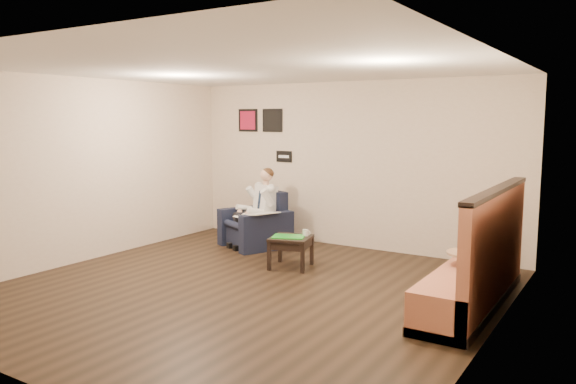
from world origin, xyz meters
The scene contains 19 objects.
ground centered at (0.00, 0.00, 0.00)m, with size 6.00×6.00×0.00m, color black.
wall_back centered at (0.00, 3.00, 1.40)m, with size 6.00×0.02×2.80m, color beige.
wall_front centered at (0.00, -3.00, 1.40)m, with size 6.00×0.02×2.80m, color beige.
wall_left centered at (-3.00, 0.00, 1.40)m, with size 0.02×6.00×2.80m, color beige.
wall_right centered at (3.00, 0.00, 1.40)m, with size 0.02×6.00×2.80m, color beige.
ceiling centered at (0.00, 0.00, 2.80)m, with size 6.00×6.00×0.02m, color white.
seating_sign centered at (-1.30, 2.98, 1.50)m, with size 0.32×0.02×0.20m, color black.
art_print_left centered at (-2.10, 2.98, 2.15)m, with size 0.42×0.03×0.42m, color #AD1539.
art_print_right centered at (-1.55, 2.98, 2.15)m, with size 0.42×0.03×0.42m, color black.
armchair centered at (-1.34, 2.12, 0.47)m, with size 0.97×0.97×0.94m, color black.
seated_man centered at (-1.39, 2.01, 0.64)m, with size 0.61×0.92×1.28m, color silver, non-canonical shape.
lap_papers centered at (-1.43, 1.92, 0.58)m, with size 0.21×0.31×0.01m, color white.
newspaper centered at (-1.03, 1.87, 0.64)m, with size 0.41×0.51×0.01m, color silver.
side_table centered at (-0.09, 1.28, 0.23)m, with size 0.56×0.56×0.46m, color black.
green_folder centered at (-0.11, 1.25, 0.47)m, with size 0.46×0.33×0.01m, color green.
coffee_mug centered at (0.06, 1.44, 0.51)m, with size 0.08×0.08×0.10m, color white.
smartphone centered at (-0.08, 1.45, 0.47)m, with size 0.14×0.07×0.01m, color black.
banquette centered at (2.59, 0.97, 0.69)m, with size 0.65×2.71×1.38m, color #B56446.
cafe_table centered at (2.56, 0.95, 0.32)m, with size 0.51×0.51×0.64m, color #9F7856.
Camera 1 is at (4.17, -5.57, 2.18)m, focal length 35.00 mm.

